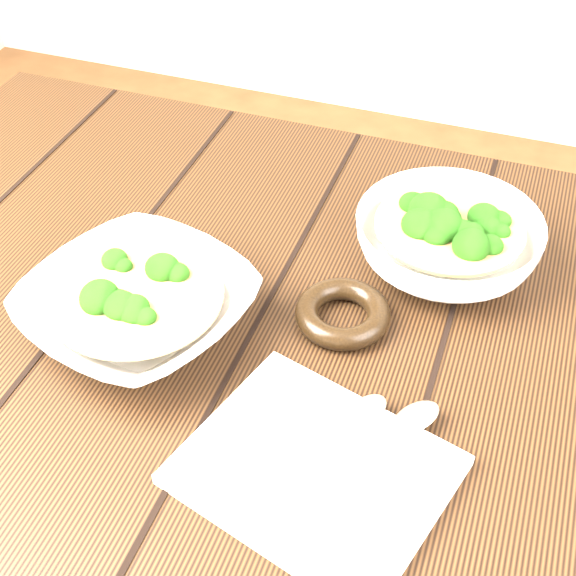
# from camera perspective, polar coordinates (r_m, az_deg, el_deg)

# --- Properties ---
(table) EXTENTS (1.20, 0.80, 0.75)m
(table) POSITION_cam_1_polar(r_m,az_deg,el_deg) (0.98, -0.59, -7.13)
(table) COLOR #311D0E
(table) RESTS_ON ground
(soup_bowl_front) EXTENTS (0.29, 0.29, 0.07)m
(soup_bowl_front) POSITION_cam_1_polar(r_m,az_deg,el_deg) (0.87, -10.63, -1.28)
(soup_bowl_front) COLOR silver
(soup_bowl_front) RESTS_ON table
(soup_bowl_back) EXTENTS (0.28, 0.28, 0.08)m
(soup_bowl_back) POSITION_cam_1_polar(r_m,az_deg,el_deg) (0.95, 11.26, 3.33)
(soup_bowl_back) COLOR silver
(soup_bowl_back) RESTS_ON table
(trivet) EXTENTS (0.14, 0.14, 0.03)m
(trivet) POSITION_cam_1_polar(r_m,az_deg,el_deg) (0.88, 3.91, -1.80)
(trivet) COLOR black
(trivet) RESTS_ON table
(napkin) EXTENTS (0.27, 0.24, 0.01)m
(napkin) POSITION_cam_1_polar(r_m,az_deg,el_deg) (0.75, 1.92, -12.80)
(napkin) COLOR beige
(napkin) RESTS_ON table
(spoon_left) EXTENTS (0.10, 0.18, 0.01)m
(spoon_left) POSITION_cam_1_polar(r_m,az_deg,el_deg) (0.77, 3.51, -10.23)
(spoon_left) COLOR #BAB6A4
(spoon_left) RESTS_ON napkin
(spoon_right) EXTENTS (0.12, 0.17, 0.01)m
(spoon_right) POSITION_cam_1_polar(r_m,az_deg,el_deg) (0.77, 7.03, -10.38)
(spoon_right) COLOR #BAB6A4
(spoon_right) RESTS_ON napkin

